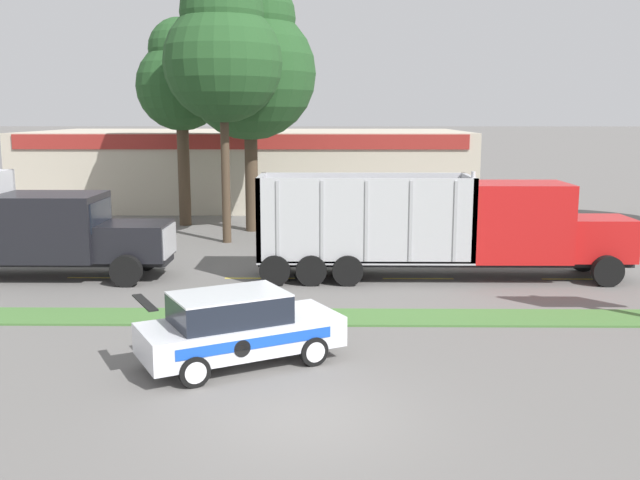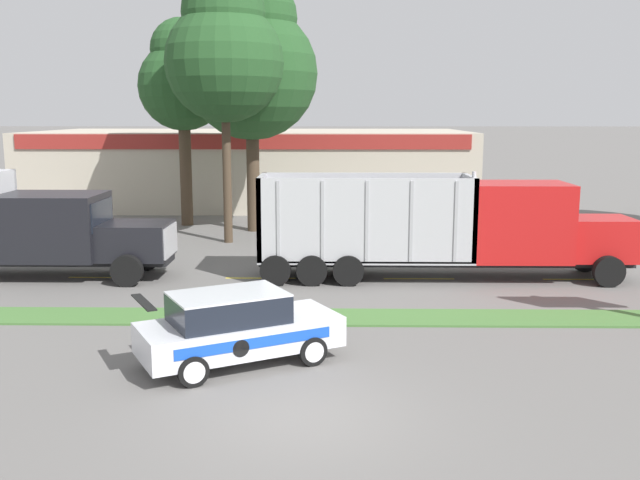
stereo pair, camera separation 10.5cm
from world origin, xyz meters
The scene contains 13 objects.
ground_plane centered at (0.00, 0.00, 0.00)m, with size 600.00×600.00×0.00m, color slate.
grass_verge centered at (0.00, 6.43, 0.03)m, with size 120.00×1.59×0.06m, color #477538.
centre_line_3 centered at (-7.30, 11.23, 0.00)m, with size 2.40×0.14×0.01m, color yellow.
centre_line_4 centered at (-1.90, 11.23, 0.00)m, with size 2.40×0.14×0.01m, color yellow.
centre_line_5 centered at (3.50, 11.23, 0.00)m, with size 2.40×0.14×0.01m, color yellow.
centre_line_6 centered at (8.90, 11.23, 0.00)m, with size 2.40×0.14×0.01m, color yellow.
dump_truck_lead centered at (5.46, 11.35, 1.68)m, with size 12.55×2.59×3.70m.
dump_truck_mid centered at (-10.38, 11.24, 1.58)m, with size 12.75×2.81×3.61m.
rally_car centered at (-1.59, 2.81, 0.86)m, with size 4.77×3.70×1.69m.
store_building_backdrop centered at (-4.35, 32.25, 2.24)m, with size 26.02×12.10×4.48m.
tree_behind_left centered at (-6.76, 22.94, 7.23)m, with size 4.33×4.33×10.12m.
tree_behind_right centered at (-3.21, 21.22, 7.95)m, with size 6.12×6.12×11.95m.
tree_behind_far_right centered at (-3.98, 18.08, 8.13)m, with size 4.99×4.99×11.39m.
Camera 2 is at (0.54, -12.44, 5.55)m, focal length 40.00 mm.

